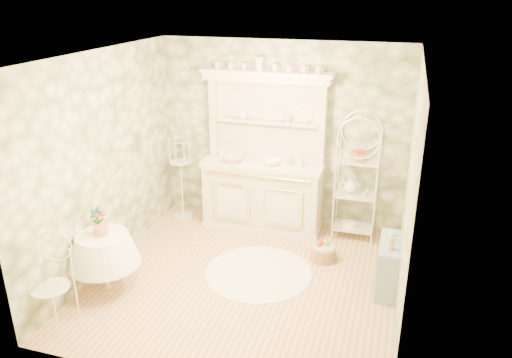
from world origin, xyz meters
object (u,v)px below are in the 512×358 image
(floor_basket, at_px, (323,252))
(cafe_chair, at_px, (51,294))
(kitchen_dresser, at_px, (263,153))
(bakers_rack, at_px, (357,179))
(side_shelf, at_px, (389,266))
(birdcage_stand, at_px, (181,175))
(round_table, at_px, (105,261))

(floor_basket, bearing_deg, cafe_chair, -139.37)
(kitchen_dresser, distance_m, floor_basket, 1.64)
(bakers_rack, bearing_deg, kitchen_dresser, -178.12)
(side_shelf, xyz_separation_m, floor_basket, (-0.84, 0.44, -0.18))
(bakers_rack, bearing_deg, birdcage_stand, -177.45)
(bakers_rack, height_order, side_shelf, bakers_rack)
(bakers_rack, distance_m, round_table, 3.48)
(cafe_chair, xyz_separation_m, birdcage_stand, (0.20, 2.82, 0.33))
(kitchen_dresser, xyz_separation_m, cafe_chair, (-1.47, -2.90, -0.77))
(kitchen_dresser, height_order, bakers_rack, kitchen_dresser)
(birdcage_stand, height_order, floor_basket, birdcage_stand)
(kitchen_dresser, relative_size, side_shelf, 3.33)
(round_table, relative_size, floor_basket, 2.07)
(birdcage_stand, bearing_deg, round_table, -91.09)
(round_table, distance_m, cafe_chair, 0.77)
(side_shelf, bearing_deg, cafe_chair, -153.26)
(birdcage_stand, bearing_deg, floor_basket, -16.09)
(side_shelf, distance_m, floor_basket, 0.96)
(bakers_rack, bearing_deg, round_table, -140.40)
(birdcage_stand, bearing_deg, bakers_rack, 2.63)
(round_table, bearing_deg, side_shelf, 16.95)
(side_shelf, relative_size, cafe_chair, 0.91)
(cafe_chair, bearing_deg, kitchen_dresser, 46.09)
(birdcage_stand, bearing_deg, side_shelf, -19.31)
(bakers_rack, xyz_separation_m, side_shelf, (0.54, -1.22, -0.58))
(bakers_rack, xyz_separation_m, round_table, (-2.65, -2.20, -0.51))
(side_shelf, height_order, birdcage_stand, birdcage_stand)
(side_shelf, relative_size, birdcage_stand, 0.49)
(bakers_rack, xyz_separation_m, cafe_chair, (-2.81, -2.94, -0.50))
(side_shelf, height_order, round_table, round_table)
(floor_basket, bearing_deg, bakers_rack, 69.45)
(round_table, xyz_separation_m, cafe_chair, (-0.16, -0.75, 0.01))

